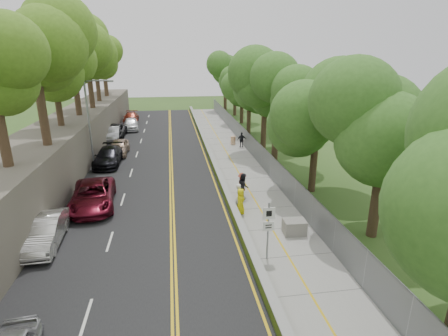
{
  "coord_description": "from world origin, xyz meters",
  "views": [
    {
      "loc": [
        -3.47,
        -18.07,
        10.04
      ],
      "look_at": [
        0.5,
        8.0,
        1.4
      ],
      "focal_mm": 28.0,
      "sensor_mm": 36.0,
      "label": 1
    }
  ],
  "objects_px": {
    "car_2": "(93,195)",
    "person_far": "(242,140)",
    "construction_barrel": "(233,140)",
    "signpost": "(268,225)",
    "painter_0": "(241,201)",
    "streetlight": "(91,118)",
    "concrete_block": "(294,227)",
    "car_1": "(44,232)"
  },
  "relations": [
    {
      "from": "construction_barrel",
      "to": "person_far",
      "type": "height_order",
      "value": "person_far"
    },
    {
      "from": "painter_0",
      "to": "person_far",
      "type": "bearing_deg",
      "value": -11.04
    },
    {
      "from": "streetlight",
      "to": "painter_0",
      "type": "relative_size",
      "value": 4.66
    },
    {
      "from": "concrete_block",
      "to": "person_far",
      "type": "bearing_deg",
      "value": 87.45
    },
    {
      "from": "signpost",
      "to": "painter_0",
      "type": "bearing_deg",
      "value": 93.13
    },
    {
      "from": "person_far",
      "to": "construction_barrel",
      "type": "bearing_deg",
      "value": -61.04
    },
    {
      "from": "signpost",
      "to": "construction_barrel",
      "type": "xyz_separation_m",
      "value": [
        2.44,
        23.68,
        -1.44
      ]
    },
    {
      "from": "construction_barrel",
      "to": "painter_0",
      "type": "bearing_deg",
      "value": -98.56
    },
    {
      "from": "concrete_block",
      "to": "car_2",
      "type": "bearing_deg",
      "value": 155.07
    },
    {
      "from": "signpost",
      "to": "construction_barrel",
      "type": "distance_m",
      "value": 23.85
    },
    {
      "from": "signpost",
      "to": "construction_barrel",
      "type": "height_order",
      "value": "signpost"
    },
    {
      "from": "car_1",
      "to": "painter_0",
      "type": "relative_size",
      "value": 2.8
    },
    {
      "from": "painter_0",
      "to": "car_1",
      "type": "bearing_deg",
      "value": 102.0
    },
    {
      "from": "concrete_block",
      "to": "painter_0",
      "type": "bearing_deg",
      "value": 129.13
    },
    {
      "from": "painter_0",
      "to": "person_far",
      "type": "height_order",
      "value": "painter_0"
    },
    {
      "from": "painter_0",
      "to": "construction_barrel",
      "type": "bearing_deg",
      "value": -7.92
    },
    {
      "from": "painter_0",
      "to": "person_far",
      "type": "relative_size",
      "value": 1.01
    },
    {
      "from": "concrete_block",
      "to": "painter_0",
      "type": "relative_size",
      "value": 0.74
    },
    {
      "from": "concrete_block",
      "to": "construction_barrel",
      "type": "bearing_deg",
      "value": 89.54
    },
    {
      "from": "construction_barrel",
      "to": "car_1",
      "type": "height_order",
      "value": "car_1"
    },
    {
      "from": "car_1",
      "to": "streetlight",
      "type": "bearing_deg",
      "value": 86.51
    },
    {
      "from": "car_1",
      "to": "painter_0",
      "type": "height_order",
      "value": "painter_0"
    },
    {
      "from": "construction_barrel",
      "to": "person_far",
      "type": "relative_size",
      "value": 0.55
    },
    {
      "from": "streetlight",
      "to": "concrete_block",
      "type": "xyz_separation_m",
      "value": [
        13.78,
        -14.69,
        -4.17
      ]
    },
    {
      "from": "concrete_block",
      "to": "person_far",
      "type": "distance_m",
      "value": 19.88
    },
    {
      "from": "painter_0",
      "to": "person_far",
      "type": "xyz_separation_m",
      "value": [
        3.45,
        16.71,
        -0.01
      ]
    },
    {
      "from": "concrete_block",
      "to": "car_1",
      "type": "bearing_deg",
      "value": 176.41
    },
    {
      "from": "signpost",
      "to": "painter_0",
      "type": "distance_m",
      "value": 5.59
    },
    {
      "from": "signpost",
      "to": "car_2",
      "type": "bearing_deg",
      "value": 141.31
    },
    {
      "from": "construction_barrel",
      "to": "painter_0",
      "type": "height_order",
      "value": "painter_0"
    },
    {
      "from": "signpost",
      "to": "car_1",
      "type": "height_order",
      "value": "signpost"
    },
    {
      "from": "streetlight",
      "to": "construction_barrel",
      "type": "xyz_separation_m",
      "value": [
        13.95,
        6.67,
        -4.12
      ]
    },
    {
      "from": "streetlight",
      "to": "person_far",
      "type": "relative_size",
      "value": 4.69
    },
    {
      "from": "car_1",
      "to": "person_far",
      "type": "relative_size",
      "value": 2.82
    },
    {
      "from": "streetlight",
      "to": "painter_0",
      "type": "distance_m",
      "value": 16.51
    },
    {
      "from": "car_2",
      "to": "person_far",
      "type": "height_order",
      "value": "person_far"
    },
    {
      "from": "signpost",
      "to": "car_2",
      "type": "height_order",
      "value": "signpost"
    },
    {
      "from": "person_far",
      "to": "painter_0",
      "type": "bearing_deg",
      "value": 81.91
    },
    {
      "from": "signpost",
      "to": "person_far",
      "type": "xyz_separation_m",
      "value": [
        3.15,
        22.18,
        -1.06
      ]
    },
    {
      "from": "car_2",
      "to": "person_far",
      "type": "bearing_deg",
      "value": 41.27
    },
    {
      "from": "streetlight",
      "to": "person_far",
      "type": "height_order",
      "value": "streetlight"
    },
    {
      "from": "construction_barrel",
      "to": "painter_0",
      "type": "relative_size",
      "value": 0.55
    }
  ]
}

